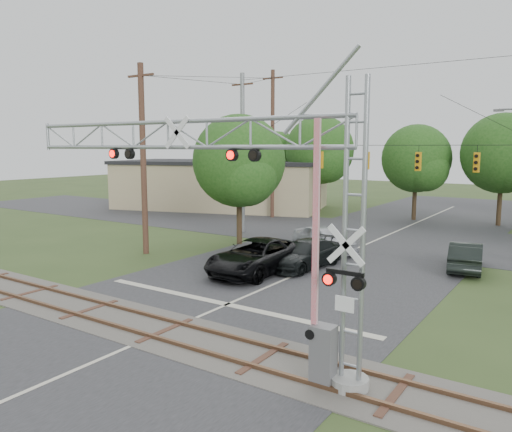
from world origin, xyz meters
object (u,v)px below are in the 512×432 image
Objects in this scene: crossing_gantry at (230,191)px; traffic_signal_span at (381,156)px; sedan_silver at (324,239)px; pickup_black at (257,256)px; car_dark at (305,254)px; commercial_building at (221,184)px.

crossing_gantry is 18.50m from traffic_signal_span.
sedan_silver is (-4.36, 15.24, -4.21)m from crossing_gantry.
pickup_black is at bearing -158.73° from sedan_silver.
car_dark is (-3.45, 11.08, -4.28)m from crossing_gantry.
traffic_signal_span reaches higher than sedan_silver.
sedan_silver reaches higher than car_dark.
crossing_gantry is 37.52m from commercial_building.
traffic_signal_span is 3.17× the size of pickup_black.
traffic_signal_span reaches higher than car_dark.
commercial_building is (-18.19, 20.64, 1.59)m from pickup_black.
sedan_silver is (-0.91, 4.17, 0.07)m from car_dark.
car_dark is 1.07× the size of sedan_silver.
crossing_gantry is at bearing -59.58° from pickup_black.
sedan_silver is (-2.22, -3.12, -4.90)m from traffic_signal_span.
crossing_gantry is 16.41m from sedan_silver.
crossing_gantry reaches higher than commercial_building.
car_dark is at bearing 107.32° from crossing_gantry.
car_dark is 4.26m from sedan_silver.
commercial_building reaches higher than sedan_silver.
traffic_signal_span is at bearing 86.57° from car_dark.
crossing_gantry is 10.90m from pickup_black.
car_dark is 0.22× the size of commercial_building.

